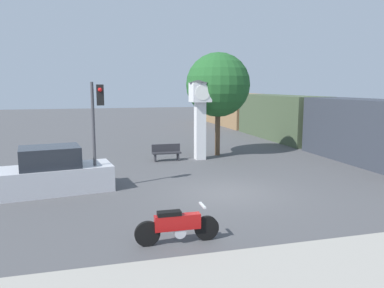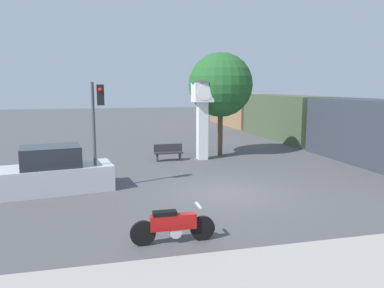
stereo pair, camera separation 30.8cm
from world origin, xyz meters
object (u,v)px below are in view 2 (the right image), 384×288
object	(u,v)px
traffic_light	(97,116)
bench	(168,152)
freight_train	(284,117)
street_tree	(221,85)
clock_tower	(202,106)
motorcycle	(173,225)
parked_car	(56,172)

from	to	relation	value
traffic_light	bench	size ratio (longest dim) A/B	2.66
bench	freight_train	bearing A→B (deg)	32.75
traffic_light	street_tree	xyz separation A→B (m)	(7.01, 6.02, 1.24)
clock_tower	bench	size ratio (longest dim) A/B	2.81
bench	street_tree	bearing A→B (deg)	15.44
street_tree	freight_train	bearing A→B (deg)	39.03
clock_tower	bench	world-z (taller)	clock_tower
motorcycle	clock_tower	bearing A→B (deg)	71.53
traffic_light	parked_car	world-z (taller)	traffic_light
street_tree	traffic_light	bearing A→B (deg)	-139.34
clock_tower	parked_car	xyz separation A→B (m)	(-7.32, -4.94, -2.24)
parked_car	freight_train	bearing A→B (deg)	27.72
clock_tower	street_tree	size ratio (longest dim) A/B	0.74
traffic_light	street_tree	bearing A→B (deg)	40.66
clock_tower	traffic_light	xyz separation A→B (m)	(-5.66, -5.10, -0.06)
street_tree	bench	xyz separation A→B (m)	(-3.29, -0.91, -3.68)
clock_tower	parked_car	bearing A→B (deg)	-146.00
bench	parked_car	size ratio (longest dim) A/B	0.36
freight_train	clock_tower	bearing A→B (deg)	-141.67
traffic_light	bench	world-z (taller)	traffic_light
clock_tower	traffic_light	distance (m)	7.61
street_tree	bench	world-z (taller)	street_tree
freight_train	parked_car	xyz separation A→B (m)	(-15.89, -11.72, -0.95)
clock_tower	freight_train	size ratio (longest dim) A/B	0.14
street_tree	parked_car	bearing A→B (deg)	-145.94
clock_tower	freight_train	distance (m)	11.00
freight_train	street_tree	world-z (taller)	street_tree
street_tree	parked_car	world-z (taller)	street_tree
clock_tower	street_tree	bearing A→B (deg)	34.35
bench	clock_tower	bearing A→B (deg)	-0.55
motorcycle	bench	world-z (taller)	motorcycle
motorcycle	parked_car	size ratio (longest dim) A/B	0.51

